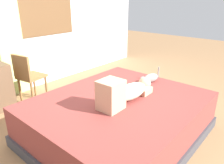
{
  "coord_description": "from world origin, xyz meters",
  "views": [
    {
      "loc": [
        -1.99,
        -1.43,
        1.69
      ],
      "look_at": [
        -0.02,
        0.27,
        0.68
      ],
      "focal_mm": 34.62,
      "sensor_mm": 36.0,
      "label": 1
    }
  ],
  "objects_px": {
    "person_lying": "(126,92)",
    "cat": "(150,78)",
    "chair_by_desk": "(28,75)",
    "bed": "(119,118)"
  },
  "relations": [
    {
      "from": "cat",
      "to": "chair_by_desk",
      "type": "relative_size",
      "value": 0.41
    },
    {
      "from": "cat",
      "to": "chair_by_desk",
      "type": "bearing_deg",
      "value": 119.81
    },
    {
      "from": "person_lying",
      "to": "cat",
      "type": "distance_m",
      "value": 0.72
    },
    {
      "from": "chair_by_desk",
      "to": "bed",
      "type": "bearing_deg",
      "value": -82.12
    },
    {
      "from": "bed",
      "to": "person_lying",
      "type": "distance_m",
      "value": 0.39
    },
    {
      "from": "chair_by_desk",
      "to": "person_lying",
      "type": "bearing_deg",
      "value": -81.34
    },
    {
      "from": "bed",
      "to": "cat",
      "type": "bearing_deg",
      "value": 1.49
    },
    {
      "from": "chair_by_desk",
      "to": "cat",
      "type": "bearing_deg",
      "value": -60.19
    },
    {
      "from": "cat",
      "to": "chair_by_desk",
      "type": "distance_m",
      "value": 1.99
    },
    {
      "from": "person_lying",
      "to": "cat",
      "type": "relative_size",
      "value": 2.68
    }
  ]
}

